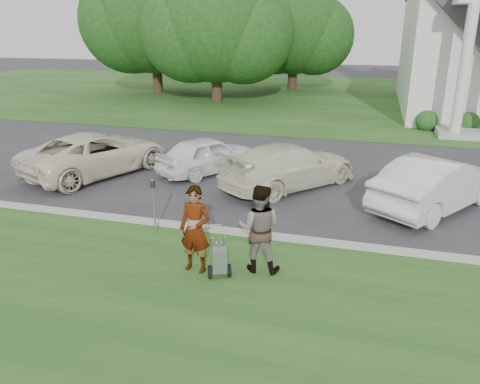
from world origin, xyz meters
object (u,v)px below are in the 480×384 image
at_px(car_d, 437,183).
at_px(tree_back, 294,31).
at_px(tree_left, 216,26).
at_px(person_right, 259,229).
at_px(car_b, 208,155).
at_px(striping_cart, 219,261).
at_px(car_c, 289,166).
at_px(car_a, 97,153).
at_px(tree_far, 154,18).
at_px(parking_meter_near, 154,200).
at_px(person_left, 195,230).

bearing_deg(car_d, tree_back, -36.75).
relative_size(tree_left, person_right, 5.47).
xyz_separation_m(car_b, car_d, (7.56, -1.61, 0.11)).
xyz_separation_m(striping_cart, car_c, (0.32, 6.33, 0.34)).
relative_size(person_right, car_c, 0.39).
bearing_deg(car_a, tree_back, -73.44).
xyz_separation_m(person_right, car_d, (4.05, 4.97, -0.20)).
relative_size(tree_far, person_right, 5.99).
height_order(car_a, car_b, car_a).
bearing_deg(car_b, car_c, -160.95).
bearing_deg(car_a, striping_cart, 160.37).
xyz_separation_m(tree_back, car_d, (8.77, -26.08, -3.95)).
height_order(parking_meter_near, car_a, car_a).
relative_size(tree_left, tree_back, 1.11).
bearing_deg(person_left, person_right, 22.70).
distance_m(person_left, car_b, 7.33).
bearing_deg(striping_cart, tree_back, 72.74).
bearing_deg(car_c, car_b, 22.87).
xyz_separation_m(person_left, person_right, (1.30, 0.40, 0.01)).
height_order(tree_left, car_c, tree_left).
distance_m(tree_far, car_d, 28.65).
height_order(tree_left, car_b, tree_left).
distance_m(tree_back, car_c, 25.94).
distance_m(tree_far, parking_meter_near, 27.93).
relative_size(tree_back, car_c, 1.94).
bearing_deg(tree_far, car_a, -70.25).
bearing_deg(striping_cart, person_right, 12.17).
relative_size(tree_back, person_left, 5.00).
distance_m(striping_cart, car_d, 7.30).
height_order(tree_back, car_a, tree_back).
relative_size(striping_cart, car_d, 0.22).
relative_size(tree_left, parking_meter_near, 7.36).
bearing_deg(parking_meter_near, tree_far, 115.17).
height_order(tree_left, tree_back, tree_left).
bearing_deg(tree_back, striping_cart, -82.80).
height_order(tree_back, striping_cart, tree_back).
xyz_separation_m(parking_meter_near, car_b, (-0.49, 5.44, -0.25)).
height_order(tree_back, person_right, tree_back).
bearing_deg(car_a, tree_left, -63.11).
bearing_deg(car_a, parking_meter_near, 157.75).
distance_m(tree_left, car_d, 22.56).
xyz_separation_m(car_a, car_d, (11.34, -0.38, 0.02)).
xyz_separation_m(tree_left, tree_back, (4.00, 8.00, -0.38)).
height_order(car_b, car_d, car_d).
bearing_deg(person_left, car_a, 141.77).
bearing_deg(striping_cart, car_d, 24.61).
relative_size(tree_left, person_left, 5.53).
xyz_separation_m(tree_left, person_left, (7.42, -23.45, -4.15)).
relative_size(tree_far, person_left, 6.05).
bearing_deg(striping_cart, person_left, 141.94).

